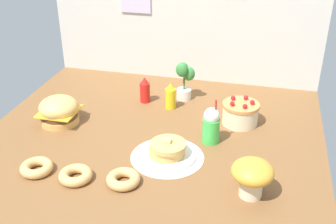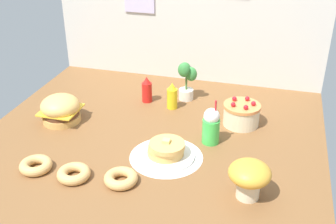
{
  "view_description": "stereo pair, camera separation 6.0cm",
  "coord_description": "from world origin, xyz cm",
  "px_view_note": "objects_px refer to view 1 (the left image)",
  "views": [
    {
      "loc": [
        58.68,
        -192.05,
        127.14
      ],
      "look_at": [
        9.28,
        9.97,
        16.62
      ],
      "focal_mm": 44.96,
      "sensor_mm": 36.0,
      "label": 1
    },
    {
      "loc": [
        64.46,
        -190.55,
        127.14
      ],
      "look_at": [
        9.28,
        9.97,
        16.62
      ],
      "focal_mm": 44.96,
      "sensor_mm": 36.0,
      "label": 2
    }
  ],
  "objects_px": {
    "mustard_bottle": "(170,96)",
    "donut_pink_glaze": "(37,167)",
    "pancake_stack": "(167,150)",
    "potted_plant": "(184,79)",
    "mushroom_stool": "(252,175)",
    "layer_cake": "(240,113)",
    "ketchup_bottle": "(145,90)",
    "donut_vanilla": "(123,179)",
    "donut_chocolate": "(76,175)",
    "cream_soda_cup": "(211,125)",
    "burger": "(59,111)"
  },
  "relations": [
    {
      "from": "mustard_bottle",
      "to": "donut_pink_glaze",
      "type": "height_order",
      "value": "mustard_bottle"
    },
    {
      "from": "pancake_stack",
      "to": "potted_plant",
      "type": "distance_m",
      "value": 0.72
    },
    {
      "from": "mushroom_stool",
      "to": "mustard_bottle",
      "type": "bearing_deg",
      "value": 126.25
    },
    {
      "from": "layer_cake",
      "to": "ketchup_bottle",
      "type": "bearing_deg",
      "value": 167.06
    },
    {
      "from": "ketchup_bottle",
      "to": "donut_vanilla",
      "type": "bearing_deg",
      "value": -80.3
    },
    {
      "from": "donut_chocolate",
      "to": "donut_vanilla",
      "type": "height_order",
      "value": "same"
    },
    {
      "from": "ketchup_bottle",
      "to": "mushroom_stool",
      "type": "relative_size",
      "value": 0.91
    },
    {
      "from": "potted_plant",
      "to": "layer_cake",
      "type": "bearing_deg",
      "value": -32.07
    },
    {
      "from": "pancake_stack",
      "to": "mushroom_stool",
      "type": "xyz_separation_m",
      "value": [
        0.45,
        -0.22,
        0.07
      ]
    },
    {
      "from": "pancake_stack",
      "to": "donut_chocolate",
      "type": "height_order",
      "value": "pancake_stack"
    },
    {
      "from": "mustard_bottle",
      "to": "mushroom_stool",
      "type": "bearing_deg",
      "value": -53.75
    },
    {
      "from": "pancake_stack",
      "to": "potted_plant",
      "type": "bearing_deg",
      "value": 94.7
    },
    {
      "from": "ketchup_bottle",
      "to": "potted_plant",
      "type": "xyz_separation_m",
      "value": [
        0.25,
        0.1,
        0.06
      ]
    },
    {
      "from": "ketchup_bottle",
      "to": "pancake_stack",
      "type": "bearing_deg",
      "value": -63.53
    },
    {
      "from": "layer_cake",
      "to": "pancake_stack",
      "type": "bearing_deg",
      "value": -126.43
    },
    {
      "from": "layer_cake",
      "to": "potted_plant",
      "type": "xyz_separation_m",
      "value": [
        -0.4,
        0.25,
        0.08
      ]
    },
    {
      "from": "layer_cake",
      "to": "donut_chocolate",
      "type": "xyz_separation_m",
      "value": [
        -0.73,
        -0.76,
        -0.04
      ]
    },
    {
      "from": "ketchup_bottle",
      "to": "mushroom_stool",
      "type": "bearing_deg",
      "value": -47.49
    },
    {
      "from": "donut_pink_glaze",
      "to": "donut_vanilla",
      "type": "bearing_deg",
      "value": 1.61
    },
    {
      "from": "ketchup_bottle",
      "to": "cream_soda_cup",
      "type": "relative_size",
      "value": 0.67
    },
    {
      "from": "burger",
      "to": "donut_pink_glaze",
      "type": "height_order",
      "value": "burger"
    },
    {
      "from": "mustard_bottle",
      "to": "burger",
      "type": "bearing_deg",
      "value": -150.28
    },
    {
      "from": "mustard_bottle",
      "to": "donut_chocolate",
      "type": "height_order",
      "value": "mustard_bottle"
    },
    {
      "from": "ketchup_bottle",
      "to": "burger",
      "type": "bearing_deg",
      "value": -136.86
    },
    {
      "from": "potted_plant",
      "to": "donut_pink_glaze",
      "type": "bearing_deg",
      "value": -118.9
    },
    {
      "from": "layer_cake",
      "to": "donut_vanilla",
      "type": "height_order",
      "value": "layer_cake"
    },
    {
      "from": "mustard_bottle",
      "to": "donut_vanilla",
      "type": "bearing_deg",
      "value": -92.48
    },
    {
      "from": "pancake_stack",
      "to": "cream_soda_cup",
      "type": "height_order",
      "value": "cream_soda_cup"
    },
    {
      "from": "donut_pink_glaze",
      "to": "potted_plant",
      "type": "distance_m",
      "value": 1.15
    },
    {
      "from": "pancake_stack",
      "to": "cream_soda_cup",
      "type": "xyz_separation_m",
      "value": [
        0.2,
        0.21,
        0.06
      ]
    },
    {
      "from": "burger",
      "to": "donut_chocolate",
      "type": "height_order",
      "value": "burger"
    },
    {
      "from": "mustard_bottle",
      "to": "donut_pink_glaze",
      "type": "bearing_deg",
      "value": -120.19
    },
    {
      "from": "pancake_stack",
      "to": "ketchup_bottle",
      "type": "height_order",
      "value": "ketchup_bottle"
    },
    {
      "from": "burger",
      "to": "donut_pink_glaze",
      "type": "xyz_separation_m",
      "value": [
        0.12,
        -0.5,
        -0.05
      ]
    },
    {
      "from": "donut_vanilla",
      "to": "donut_chocolate",
      "type": "bearing_deg",
      "value": -173.88
    },
    {
      "from": "donut_chocolate",
      "to": "potted_plant",
      "type": "distance_m",
      "value": 1.07
    },
    {
      "from": "pancake_stack",
      "to": "donut_chocolate",
      "type": "relative_size",
      "value": 1.83
    },
    {
      "from": "cream_soda_cup",
      "to": "mushroom_stool",
      "type": "xyz_separation_m",
      "value": [
        0.25,
        -0.43,
        0.01
      ]
    },
    {
      "from": "donut_chocolate",
      "to": "mushroom_stool",
      "type": "bearing_deg",
      "value": 5.65
    },
    {
      "from": "layer_cake",
      "to": "donut_pink_glaze",
      "type": "height_order",
      "value": "layer_cake"
    },
    {
      "from": "ketchup_bottle",
      "to": "potted_plant",
      "type": "height_order",
      "value": "potted_plant"
    },
    {
      "from": "cream_soda_cup",
      "to": "ketchup_bottle",
      "type": "bearing_deg",
      "value": 141.61
    },
    {
      "from": "mustard_bottle",
      "to": "potted_plant",
      "type": "relative_size",
      "value": 0.66
    },
    {
      "from": "ketchup_bottle",
      "to": "mustard_bottle",
      "type": "xyz_separation_m",
      "value": [
        0.19,
        -0.05,
        0.0
      ]
    },
    {
      "from": "layer_cake",
      "to": "cream_soda_cup",
      "type": "relative_size",
      "value": 0.83
    },
    {
      "from": "potted_plant",
      "to": "donut_chocolate",
      "type": "bearing_deg",
      "value": -108.22
    },
    {
      "from": "pancake_stack",
      "to": "donut_vanilla",
      "type": "relative_size",
      "value": 1.83
    },
    {
      "from": "burger",
      "to": "layer_cake",
      "type": "bearing_deg",
      "value": 13.14
    },
    {
      "from": "mustard_bottle",
      "to": "mushroom_stool",
      "type": "height_order",
      "value": "mushroom_stool"
    },
    {
      "from": "layer_cake",
      "to": "mushroom_stool",
      "type": "bearing_deg",
      "value": -80.7
    }
  ]
}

